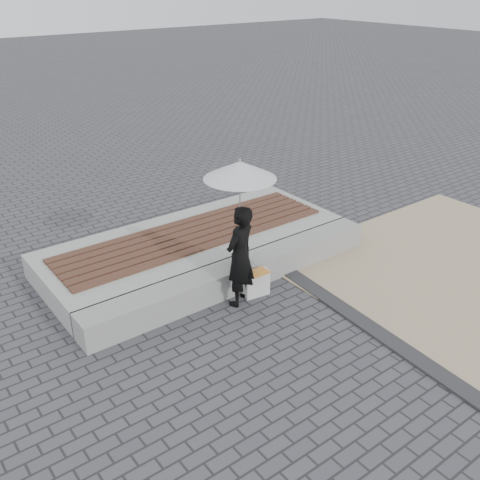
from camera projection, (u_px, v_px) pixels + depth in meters
name	position (u px, v px, depth m)	size (l,w,h in m)	color
ground	(310.00, 336.00, 7.10)	(80.00, 80.00, 0.00)	#444549
edging_band	(378.00, 333.00, 7.14)	(0.25, 5.20, 0.04)	#2E2E30
seating_ledge	(237.00, 274.00, 8.16)	(5.00, 0.45, 0.40)	gray
timber_platform	(194.00, 246.00, 9.02)	(5.00, 2.00, 0.40)	#ABABA6
timber_decking	(194.00, 234.00, 8.92)	(4.60, 1.20, 0.04)	brown
woman	(240.00, 256.00, 7.52)	(0.54, 0.36, 1.49)	black
parasol	(240.00, 170.00, 6.96)	(0.96, 0.96, 1.22)	#AEAFB3
handbag	(240.00, 257.00, 8.01)	(0.32, 0.11, 0.23)	black
canvas_tote	(256.00, 283.00, 7.93)	(0.38, 0.16, 0.40)	silver
magazine	(258.00, 272.00, 7.80)	(0.30, 0.22, 0.01)	#D4402E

